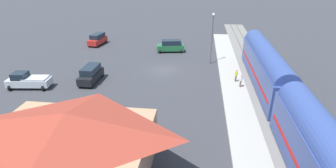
# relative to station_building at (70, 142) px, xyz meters

# --- Properties ---
(ground_plane) EXTENTS (200.00, 200.00, 0.00)m
(ground_plane) POSITION_rel_station_building_xyz_m (-4.00, -22.00, -2.63)
(ground_plane) COLOR #38383D
(railway_track) EXTENTS (4.80, 70.00, 0.30)m
(railway_track) POSITION_rel_station_building_xyz_m (-18.00, -22.00, -2.54)
(railway_track) COLOR slate
(railway_track) RESTS_ON ground
(platform) EXTENTS (3.20, 46.00, 0.30)m
(platform) POSITION_rel_station_building_xyz_m (-14.00, -22.00, -2.48)
(platform) COLOR #A8A399
(platform) RESTS_ON ground
(station_building) EXTENTS (12.74, 9.07, 5.08)m
(station_building) POSITION_rel_station_building_xyz_m (0.00, 0.00, 0.00)
(station_building) COLOR tan
(station_building) RESTS_ON ground
(pedestrian_on_platform) EXTENTS (0.36, 0.36, 1.71)m
(pedestrian_on_platform) POSITION_rel_station_building_xyz_m (-14.38, -18.26, -1.35)
(pedestrian_on_platform) COLOR brown
(pedestrian_on_platform) RESTS_ON platform
(pedestrian_waiting_far) EXTENTS (0.36, 0.36, 1.71)m
(pedestrian_waiting_far) POSITION_rel_station_building_xyz_m (-14.79, -16.58, -1.35)
(pedestrian_waiting_far) COLOR brown
(pedestrian_waiting_far) RESTS_ON platform
(pickup_silver) EXTENTS (5.59, 2.95, 2.14)m
(pickup_silver) POSITION_rel_station_building_xyz_m (12.53, -13.56, -1.60)
(pickup_silver) COLOR silver
(pickup_silver) RESTS_ON ground
(suv_green) EXTENTS (5.17, 3.04, 2.22)m
(suv_green) POSITION_rel_station_building_xyz_m (-4.05, -31.39, -1.48)
(suv_green) COLOR #236638
(suv_green) RESTS_ON ground
(suv_black) EXTENTS (1.98, 4.91, 2.22)m
(suv_black) POSITION_rel_station_building_xyz_m (5.21, -16.44, -1.48)
(suv_black) COLOR black
(suv_black) RESTS_ON ground
(suv_red) EXTENTS (2.56, 5.11, 2.22)m
(suv_red) POSITION_rel_station_building_xyz_m (11.07, -34.35, -1.48)
(suv_red) COLOR red
(suv_red) RESTS_ON ground
(light_pole_near_platform) EXTENTS (0.44, 0.44, 8.07)m
(light_pole_near_platform) POSITION_rel_station_building_xyz_m (-11.20, -25.90, 2.42)
(light_pole_near_platform) COLOR #515156
(light_pole_near_platform) RESTS_ON ground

